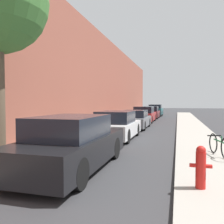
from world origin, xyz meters
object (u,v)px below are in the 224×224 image
parked_car_grey (135,120)px  fire_hydrant (201,166)px  parked_car_red (144,115)px  parked_car_white (116,126)px  parked_car_black (73,144)px  bicycle (219,145)px  parked_car_teal (155,110)px  parked_car_maroon (151,113)px

parked_car_grey → fire_hydrant: (3.29, -11.33, -0.05)m
parked_car_red → parked_car_white: bearing=-89.8°
parked_car_black → bicycle: parked_car_black is taller
bicycle → parked_car_teal: bearing=86.5°
parked_car_teal → fire_hydrant: parked_car_teal is taller
parked_car_black → parked_car_teal: 25.72m
parked_car_teal → bicycle: (4.10, -23.53, -0.27)m
bicycle → fire_hydrant: bearing=-118.1°
parked_car_white → parked_car_maroon: (-0.01, 15.40, -0.00)m
parked_car_white → parked_car_maroon: bearing=90.0°
parked_car_red → parked_car_teal: parked_car_teal is taller
parked_car_grey → fire_hydrant: 11.80m
parked_car_grey → parked_car_maroon: parked_car_maroon is taller
parked_car_black → parked_car_teal: size_ratio=1.05×
parked_car_grey → parked_car_red: parked_car_red is taller
fire_hydrant → bicycle: fire_hydrant is taller
parked_car_black → parked_car_white: parked_car_black is taller
parked_car_red → parked_car_maroon: parked_car_red is taller
parked_car_maroon → parked_car_black: bearing=-89.5°
parked_car_white → bicycle: bearing=-37.7°
parked_car_maroon → fire_hydrant: bearing=-81.2°
fire_hydrant → bicycle: (0.82, 3.12, -0.10)m
parked_car_black → parked_car_red: bearing=90.8°
parked_car_maroon → parked_car_teal: bearing=88.9°
parked_car_white → parked_car_maroon: size_ratio=1.02×
parked_car_grey → parked_car_red: 5.38m
parked_car_maroon → parked_car_teal: size_ratio=0.94×
parked_car_black → parked_car_maroon: (-0.20, 20.83, -0.04)m
parked_car_maroon → fire_hydrant: parked_car_maroon is taller
parked_car_maroon → bicycle: size_ratio=2.58×
parked_car_white → parked_car_teal: 20.29m
parked_car_grey → bicycle: 9.18m
parked_car_white → parked_car_grey: parked_car_white is taller
parked_car_white → parked_car_black: bearing=-88.1°
parked_car_grey → parked_car_red: (-0.11, 5.38, 0.06)m
parked_car_black → parked_car_teal: parked_car_teal is taller
parked_car_maroon → bicycle: 19.11m
parked_car_white → parked_car_grey: 4.97m
parked_car_white → parked_car_teal: (0.08, 20.29, 0.07)m
parked_car_teal → parked_car_black: bearing=-89.8°
parked_car_grey → fire_hydrant: parked_car_grey is taller
parked_car_black → parked_car_red: 15.78m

